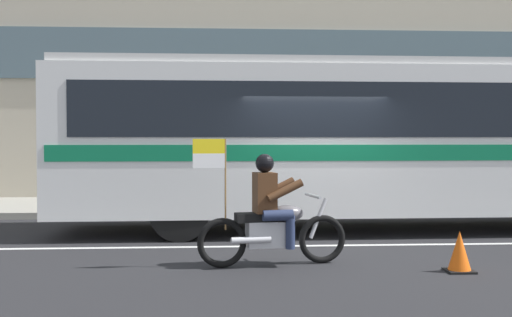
{
  "coord_description": "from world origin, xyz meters",
  "views": [
    {
      "loc": [
        -1.75,
        -11.19,
        1.79
      ],
      "look_at": [
        -1.06,
        -0.41,
        1.44
      ],
      "focal_mm": 45.49,
      "sensor_mm": 36.0,
      "label": 1
    }
  ],
  "objects_px": {
    "transit_bus": "(384,133)",
    "fire_hydrant": "(340,192)",
    "motorcycle_with_rider": "(271,218)",
    "traffic_cone": "(459,253)"
  },
  "relations": [
    {
      "from": "fire_hydrant",
      "to": "transit_bus",
      "type": "bearing_deg",
      "value": -83.14
    },
    {
      "from": "transit_bus",
      "to": "traffic_cone",
      "type": "bearing_deg",
      "value": -90.38
    },
    {
      "from": "transit_bus",
      "to": "fire_hydrant",
      "type": "bearing_deg",
      "value": 96.86
    },
    {
      "from": "transit_bus",
      "to": "motorcycle_with_rider",
      "type": "height_order",
      "value": "transit_bus"
    },
    {
      "from": "transit_bus",
      "to": "motorcycle_with_rider",
      "type": "bearing_deg",
      "value": -126.27
    },
    {
      "from": "traffic_cone",
      "to": "fire_hydrant",
      "type": "bearing_deg",
      "value": 92.56
    },
    {
      "from": "transit_bus",
      "to": "traffic_cone",
      "type": "height_order",
      "value": "transit_bus"
    },
    {
      "from": "traffic_cone",
      "to": "transit_bus",
      "type": "bearing_deg",
      "value": 89.62
    },
    {
      "from": "motorcycle_with_rider",
      "to": "fire_hydrant",
      "type": "bearing_deg",
      "value": 70.45
    },
    {
      "from": "motorcycle_with_rider",
      "to": "transit_bus",
      "type": "bearing_deg",
      "value": 53.73
    }
  ]
}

